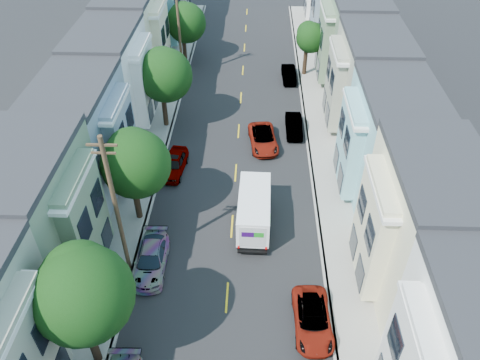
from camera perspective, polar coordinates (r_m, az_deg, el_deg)
The scene contains 23 objects.
ground at distance 28.88m, azimuth -1.60°, elevation -14.14°, with size 160.00×160.00×0.00m, color black.
road_slab at distance 39.64m, azimuth -0.34°, elevation 3.59°, with size 12.00×70.00×0.02m, color black.
curb_left at distance 40.28m, azimuth -8.99°, elevation 3.80°, with size 0.30×70.00×0.15m, color gray.
curb_right at distance 39.85m, azimuth 8.40°, elevation 3.44°, with size 0.30×70.00×0.15m, color gray.
sidewalk_left at distance 40.54m, azimuth -10.80°, elevation 3.82°, with size 2.60×70.00×0.15m, color gray.
sidewalk_right at distance 40.02m, azimuth 10.25°, elevation 3.38°, with size 2.60×70.00×0.15m, color gray.
centerline at distance 39.65m, azimuth -0.34°, elevation 3.58°, with size 0.12×70.00×0.01m, color gold.
townhouse_row_left at distance 41.57m, azimuth -15.92°, elevation 3.77°, with size 5.00×70.00×8.50m, color #83C4CA.
townhouse_row_right at distance 40.80m, azimuth 15.53°, elevation 3.11°, with size 5.00×70.00×8.50m, color #83C4CA.
tree_b at distance 23.13m, azimuth -18.73°, elevation -13.15°, with size 4.70×4.70×8.00m.
tree_c at distance 31.03m, azimuth -12.73°, elevation 1.88°, with size 4.58×4.58×7.11m.
tree_d at distance 40.87m, azimuth -9.23°, elevation 12.47°, with size 4.61×4.61×7.34m.
tree_e at distance 53.42m, azimuth -6.69°, elevation 18.47°, with size 4.29×4.29×6.49m.
tree_far_r at distance 50.43m, azimuth 8.54°, elevation 16.74°, with size 3.10×3.10×5.70m.
utility_pole_near at distance 27.41m, azimuth -14.84°, elevation -3.47°, with size 1.60×0.26×10.00m.
utility_pole_far at distance 49.19m, azimuth -7.42°, elevation 17.57°, with size 1.60×0.26×10.00m.
fedex_truck at distance 31.84m, azimuth 1.72°, elevation -3.62°, with size 2.15×5.59×2.68m.
lead_sedan at distance 39.96m, azimuth 2.83°, elevation 5.02°, with size 2.21×4.79×1.33m, color black.
parked_left_c at distance 30.34m, azimuth -10.78°, elevation -9.50°, with size 1.92×4.58×1.37m, color #A9A9AA.
parked_left_d at distance 37.38m, azimuth -8.06°, elevation 1.96°, with size 1.70×4.43×1.44m, color #370611.
parked_right_b at distance 27.53m, azimuth 8.83°, elevation -16.49°, with size 2.07×4.49×1.25m, color silver.
parked_right_c at distance 41.92m, azimuth 6.58°, elevation 6.57°, with size 1.37×3.90×1.30m, color black.
parked_right_d at distance 50.55m, azimuth 5.98°, elevation 12.68°, with size 1.34×3.81×1.27m, color #112237.
Camera 1 is at (1.40, -17.09, 23.24)m, focal length 35.00 mm.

